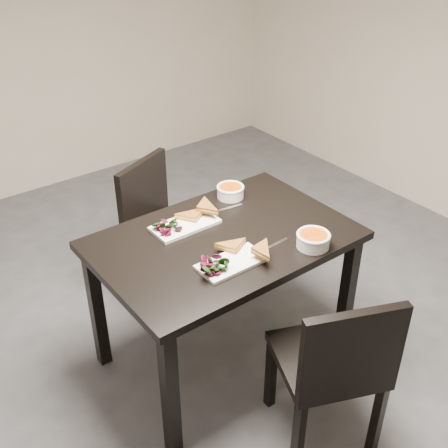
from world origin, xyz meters
The scene contains 15 objects.
ground centered at (0.00, 0.00, 0.00)m, with size 5.00×5.00×0.00m, color #47474C.
room_shell centered at (0.00, 0.00, 1.83)m, with size 5.02×5.02×2.81m.
table centered at (0.30, 0.06, 0.65)m, with size 1.20×0.80×0.75m.
chair_near centered at (0.33, -0.65, 0.48)m, with size 0.55×0.55×0.85m.
chair_far centered at (0.34, 0.73, 0.48)m, with size 0.55×0.55×0.85m.
plate_near centered at (0.19, -0.14, 0.76)m, with size 0.31×0.15×0.02m, color white.
sandwich_near centered at (0.25, -0.12, 0.79)m, with size 0.15×0.11×0.05m, color #A76423, non-canonical shape.
salad_near centered at (0.09, -0.14, 0.79)m, with size 0.10×0.09×0.04m, color black, non-canonical shape.
soup_bowl_near centered at (0.57, -0.25, 0.79)m, with size 0.16×0.16×0.07m.
cutlery_near centered at (0.43, -0.14, 0.75)m, with size 0.18×0.02×0.00m, color silver.
plate_far centered at (0.20, 0.25, 0.76)m, with size 0.33×0.16×0.02m, color white.
sandwich_far centered at (0.27, 0.23, 0.79)m, with size 0.16×0.12×0.05m, color #A76423, non-canonical shape.
salad_far centered at (0.10, 0.25, 0.79)m, with size 0.10×0.09×0.04m, color black, non-canonical shape.
soup_bowl_far centered at (0.56, 0.35, 0.79)m, with size 0.15×0.15×0.07m.
cutlery_far centered at (0.46, 0.26, 0.75)m, with size 0.18×0.02×0.00m, color silver.
Camera 1 is at (-1.02, -1.68, 2.17)m, focal length 44.46 mm.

